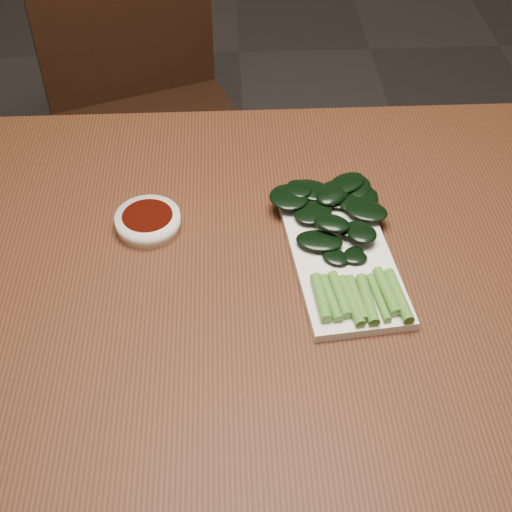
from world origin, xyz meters
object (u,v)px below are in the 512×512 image
at_px(serving_plate, 341,256).
at_px(table, 272,293).
at_px(chair_far, 146,106).
at_px(sauce_bowl, 148,221).
at_px(gai_lan, 341,227).

bearing_deg(serving_plate, table, 178.56).
bearing_deg(chair_far, serving_plate, -86.19).
distance_m(sauce_bowl, serving_plate, 0.30).
distance_m(chair_far, serving_plate, 0.95).
bearing_deg(table, gai_lan, 20.92).
height_order(chair_far, serving_plate, chair_far).
height_order(table, serving_plate, serving_plate).
bearing_deg(serving_plate, chair_far, 113.59).
relative_size(table, gai_lan, 4.38).
xyz_separation_m(sauce_bowl, serving_plate, (0.29, -0.08, -0.01)).
distance_m(table, sauce_bowl, 0.22).
height_order(serving_plate, gai_lan, gai_lan).
bearing_deg(sauce_bowl, chair_far, 95.99).
distance_m(table, gai_lan, 0.15).
xyz_separation_m(table, chair_far, (-0.27, 0.84, -0.19)).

